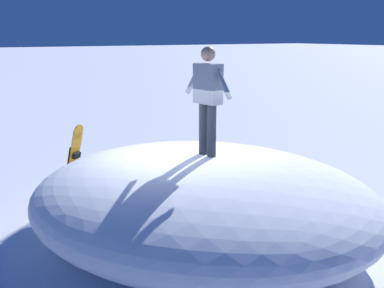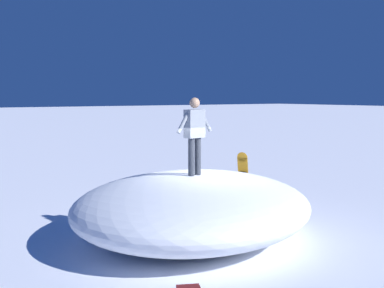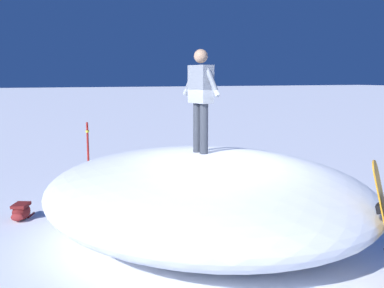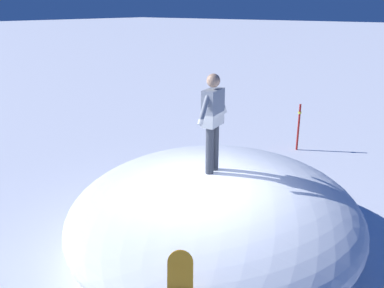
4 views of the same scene
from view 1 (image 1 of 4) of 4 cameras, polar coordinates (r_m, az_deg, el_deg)
The scene contains 4 objects.
ground at distance 7.98m, azimuth -1.91°, elevation -10.75°, with size 240.00×240.00×0.00m, color white.
snow_mound at distance 7.34m, azimuth 1.32°, elevation -6.91°, with size 5.82×5.15×1.44m, color white.
snowboarder_standing at distance 6.96m, azimuth 2.05°, elevation 6.49°, with size 0.29×1.04×1.72m.
snowboard_primary_upright at distance 9.06m, azimuth -15.00°, elevation -2.40°, with size 0.48×0.52×1.65m.
Camera 1 is at (-3.54, -6.32, 3.33)m, focal length 41.40 mm.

